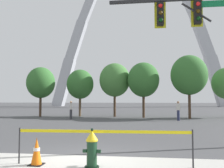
{
  "coord_description": "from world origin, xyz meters",
  "views": [
    {
      "loc": [
        1.77,
        -7.41,
        1.73
      ],
      "look_at": [
        0.13,
        5.0,
        2.5
      ],
      "focal_mm": 39.98,
      "sensor_mm": 36.0,
      "label": 1
    }
  ],
  "objects": [
    {
      "name": "tree_far_left",
      "position": [
        -8.7,
        16.62,
        3.42
      ],
      "size": [
        2.86,
        2.86,
        5.0
      ],
      "color": "#473323",
      "rests_on": "ground"
    },
    {
      "name": "traffic_cone_by_hydrant",
      "position": [
        -1.07,
        -1.08,
        0.36
      ],
      "size": [
        0.36,
        0.36,
        0.73
      ],
      "color": "black",
      "rests_on": "ground"
    },
    {
      "name": "tree_right_mid",
      "position": [
        5.74,
        15.75,
        3.92
      ],
      "size": [
        3.28,
        3.28,
        5.74
      ],
      "color": "#473323",
      "rests_on": "ground"
    },
    {
      "name": "tree_center_right",
      "position": [
        1.64,
        16.43,
        3.59
      ],
      "size": [
        3.0,
        3.0,
        5.25
      ],
      "color": "#473323",
      "rests_on": "ground"
    },
    {
      "name": "monument_arch",
      "position": [
        0.0,
        54.96,
        18.59
      ],
      "size": [
        43.86,
        2.63,
        42.78
      ],
      "color": "#B2B5BC",
      "rests_on": "ground"
    },
    {
      "name": "caution_tape_barrier",
      "position": [
        0.68,
        -0.92,
        0.65
      ],
      "size": [
        4.59,
        0.22,
        0.97
      ],
      "color": "#232326",
      "rests_on": "ground"
    },
    {
      "name": "tree_center_left",
      "position": [
        -1.23,
        17.35,
        3.67
      ],
      "size": [
        3.06,
        3.06,
        5.36
      ],
      "color": "#473323",
      "rests_on": "ground"
    },
    {
      "name": "tree_left_mid",
      "position": [
        -4.82,
        17.46,
        3.28
      ],
      "size": [
        2.74,
        2.74,
        4.79
      ],
      "color": "brown",
      "rests_on": "ground"
    },
    {
      "name": "traffic_signal_gantry",
      "position": [
        4.05,
        2.27,
        4.07
      ],
      "size": [
        5.02,
        0.44,
        6.0
      ],
      "color": "#232326",
      "rests_on": "ground"
    },
    {
      "name": "pedestrian_standing_center",
      "position": [
        -4.68,
        13.87,
        0.82
      ],
      "size": [
        0.29,
        0.38,
        1.59
      ],
      "color": "#38383D",
      "rests_on": "ground"
    },
    {
      "name": "fire_hydrant",
      "position": [
        0.43,
        -1.15,
        0.47
      ],
      "size": [
        0.46,
        0.48,
        0.99
      ],
      "color": "black",
      "rests_on": "ground"
    },
    {
      "name": "pedestrian_walking_left",
      "position": [
        4.46,
        13.53,
        0.82
      ],
      "size": [
        0.36,
        0.24,
        1.59
      ],
      "color": "#232847",
      "rests_on": "ground"
    },
    {
      "name": "ground_plane",
      "position": [
        0.0,
        0.0,
        0.0
      ],
      "size": [
        240.0,
        240.0,
        0.0
      ],
      "primitive_type": "plane",
      "color": "#474749"
    }
  ]
}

